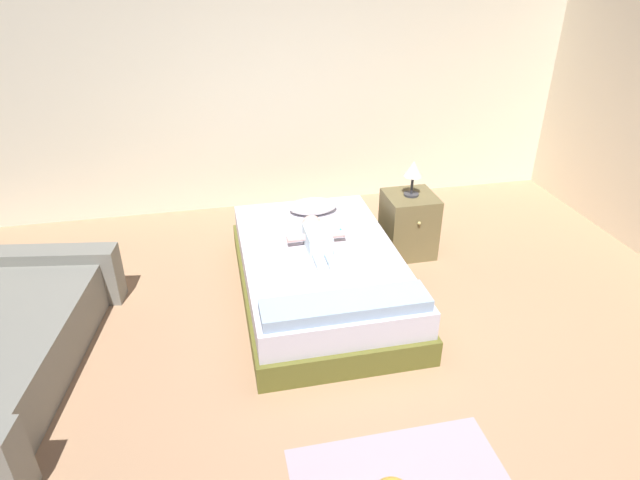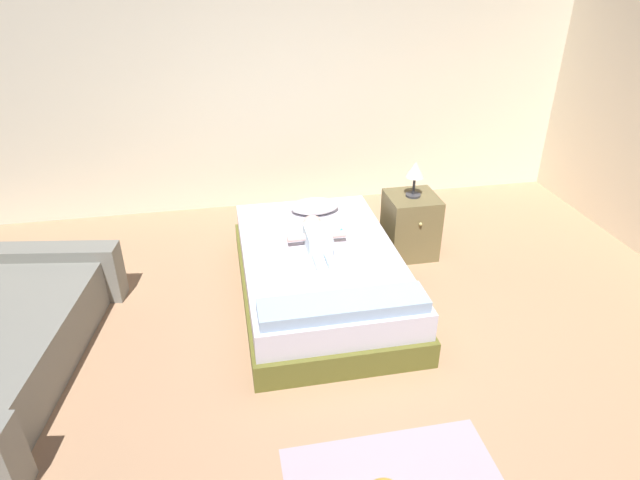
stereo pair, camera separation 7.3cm
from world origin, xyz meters
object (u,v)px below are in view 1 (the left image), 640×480
Objects in this scene: nightstand at (409,224)px; baby at (316,237)px; bed at (320,274)px; toothbrush at (339,232)px; lamp at (413,171)px; pillow at (313,206)px.

baby is at bearing -156.01° from nightstand.
bed is 0.42m from toothbrush.
baby is 2.07× the size of lamp.
pillow is 0.94m from lamp.
pillow is 0.61m from baby.
bed is 1.09m from nightstand.
baby is 1.15× the size of nightstand.
pillow is at bearing 168.66° from lamp.
nightstand reaches higher than toothbrush.
nightstand is at bearing -11.35° from pillow.
bed is 0.31m from baby.
baby reaches higher than pillow.
toothbrush is at bearing 34.91° from baby.
pillow is at bearing 107.72° from toothbrush.
toothbrush is 0.25× the size of nightstand.
bed is 3.04× the size of baby.
lamp is (0.86, -0.17, 0.33)m from pillow.
pillow is (0.09, 0.71, 0.27)m from bed.
toothbrush reaches higher than bed.
pillow is at bearing 168.65° from nightstand.
nightstand is (0.72, 0.26, -0.14)m from toothbrush.
toothbrush is 0.44× the size of lamp.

